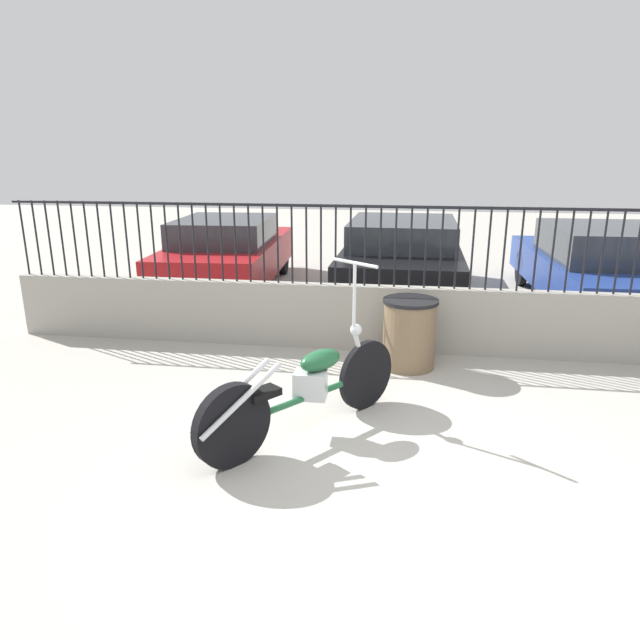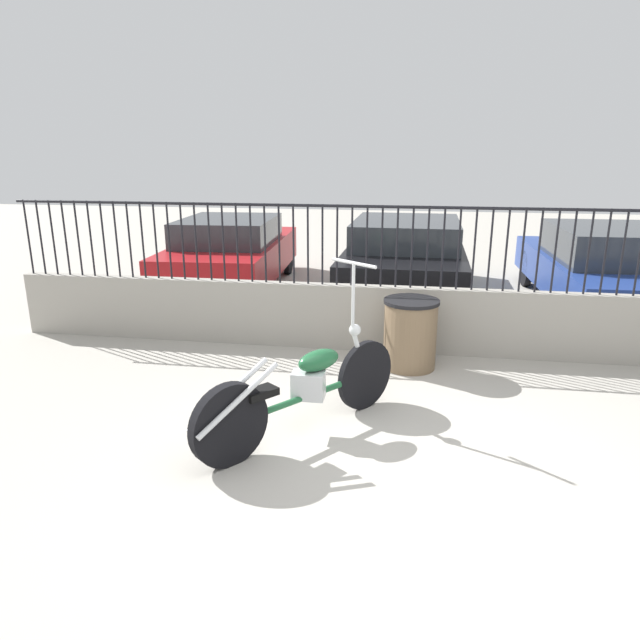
{
  "view_description": "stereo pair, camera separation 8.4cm",
  "coord_description": "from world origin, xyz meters",
  "px_view_note": "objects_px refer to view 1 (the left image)",
  "views": [
    {
      "loc": [
        0.04,
        -3.92,
        2.37
      ],
      "look_at": [
        -0.81,
        1.63,
        0.7
      ],
      "focal_mm": 32.0,
      "sensor_mm": 36.0,
      "label": 1
    },
    {
      "loc": [
        0.12,
        -3.91,
        2.37
      ],
      "look_at": [
        -0.81,
        1.63,
        0.7
      ],
      "focal_mm": 32.0,
      "sensor_mm": 36.0,
      "label": 2
    }
  ],
  "objects_px": {
    "motorcycle_green": "(297,392)",
    "car_black": "(402,258)",
    "car_red": "(228,252)",
    "car_blue": "(600,266)",
    "trash_bin": "(409,333)"
  },
  "relations": [
    {
      "from": "car_blue",
      "to": "motorcycle_green",
      "type": "bearing_deg",
      "value": 140.47
    },
    {
      "from": "motorcycle_green",
      "to": "car_red",
      "type": "height_order",
      "value": "motorcycle_green"
    },
    {
      "from": "car_red",
      "to": "car_black",
      "type": "xyz_separation_m",
      "value": [
        3.06,
        -0.26,
        0.03
      ]
    },
    {
      "from": "motorcycle_green",
      "to": "car_red",
      "type": "distance_m",
      "value": 5.75
    },
    {
      "from": "trash_bin",
      "to": "car_black",
      "type": "bearing_deg",
      "value": 92.42
    },
    {
      "from": "car_red",
      "to": "car_blue",
      "type": "xyz_separation_m",
      "value": [
        6.1,
        -0.41,
        0.01
      ]
    },
    {
      "from": "trash_bin",
      "to": "car_blue",
      "type": "bearing_deg",
      "value": 46.28
    },
    {
      "from": "motorcycle_green",
      "to": "car_black",
      "type": "distance_m",
      "value": 5.09
    },
    {
      "from": "car_black",
      "to": "car_red",
      "type": "bearing_deg",
      "value": 86.02
    },
    {
      "from": "trash_bin",
      "to": "car_black",
      "type": "xyz_separation_m",
      "value": [
        -0.13,
        3.19,
        0.28
      ]
    },
    {
      "from": "trash_bin",
      "to": "car_blue",
      "type": "height_order",
      "value": "car_blue"
    },
    {
      "from": "car_red",
      "to": "car_black",
      "type": "height_order",
      "value": "car_black"
    },
    {
      "from": "car_black",
      "to": "car_blue",
      "type": "bearing_deg",
      "value": -91.77
    },
    {
      "from": "car_blue",
      "to": "car_red",
      "type": "bearing_deg",
      "value": 84.92
    },
    {
      "from": "car_red",
      "to": "car_black",
      "type": "distance_m",
      "value": 3.07
    }
  ]
}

